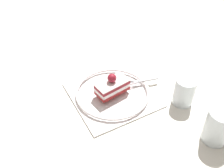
# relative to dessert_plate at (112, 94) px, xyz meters

# --- Properties ---
(ground_plane) EXTENTS (2.40, 2.40, 0.00)m
(ground_plane) POSITION_rel_dessert_plate_xyz_m (0.02, -0.00, -0.01)
(ground_plane) COLOR silver
(dessert_plate) EXTENTS (0.26, 0.26, 0.02)m
(dessert_plate) POSITION_rel_dessert_plate_xyz_m (0.00, 0.00, 0.00)
(dessert_plate) COLOR white
(dessert_plate) RESTS_ON ground_plane
(cake_slice) EXTENTS (0.07, 0.11, 0.06)m
(cake_slice) POSITION_rel_dessert_plate_xyz_m (0.00, 0.00, 0.03)
(cake_slice) COLOR maroon
(cake_slice) RESTS_ON dessert_plate
(fork) EXTENTS (0.02, 0.11, 0.00)m
(fork) POSITION_rel_dessert_plate_xyz_m (0.01, -0.10, 0.01)
(fork) COLOR silver
(fork) RESTS_ON dessert_plate
(drink_glass_near) EXTENTS (0.06, 0.06, 0.08)m
(drink_glass_near) POSITION_rel_dessert_plate_xyz_m (-0.09, -0.18, 0.03)
(drink_glass_near) COLOR silver
(drink_glass_near) RESTS_ON ground_plane
(drink_glass_far) EXTENTS (0.06, 0.06, 0.10)m
(drink_glass_far) POSITION_rel_dessert_plate_xyz_m (-0.23, -0.19, 0.04)
(drink_glass_far) COLOR silver
(drink_glass_far) RESTS_ON ground_plane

